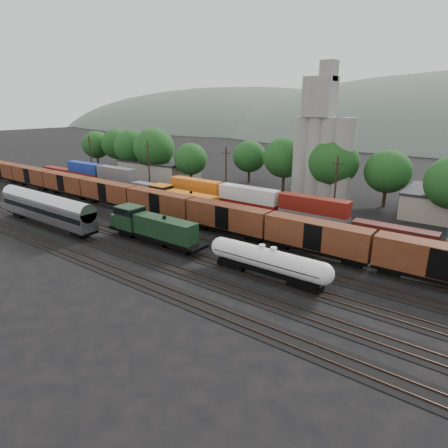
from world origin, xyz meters
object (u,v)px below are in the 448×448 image
Objects in this scene: green_locomotive at (150,226)px; orange_locomotive at (179,200)px; passenger_coach at (46,208)px; tank_car_a at (262,259)px; grain_silo at (322,150)px.

orange_locomotive is (-7.98, 15.00, -0.05)m from green_locomotive.
passenger_coach is at bearing -166.31° from green_locomotive.
grain_silo is at bearing 103.57° from tank_car_a.
grain_silo is (18.00, 26.00, 8.54)m from orange_locomotive.
green_locomotive is 0.96× the size of orange_locomotive.
passenger_coach is at bearing -172.95° from tank_car_a.
passenger_coach is 23.62m from orange_locomotive.
grain_silo reaches higher than tank_car_a.
tank_car_a is at bearing 7.05° from passenger_coach.
orange_locomotive is at bearing 118.01° from green_locomotive.
green_locomotive reaches higher than orange_locomotive.
passenger_coach is 0.86× the size of grain_silo.
orange_locomotive is 32.76m from grain_silo.
passenger_coach is at bearing -122.10° from orange_locomotive.
green_locomotive is 19.92m from tank_car_a.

